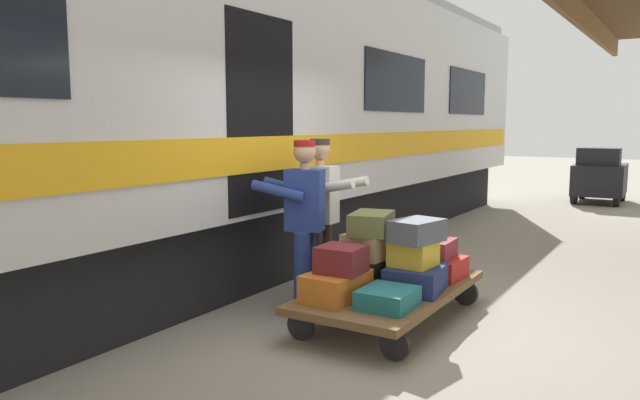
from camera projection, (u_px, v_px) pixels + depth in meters
The scene contains 18 objects.
ground_plane at pixel (419, 330), 5.52m from camera, with size 60.00×60.00×0.00m, color gray.
train_car at pixel (157, 106), 6.95m from camera, with size 3.03×18.68×4.00m.
luggage_cart at pixel (391, 292), 5.74m from camera, with size 1.15×2.17×0.33m.
suitcase_navy_fabric at pixel (416, 279), 5.59m from camera, with size 0.48×0.57×0.23m, color navy.
suitcase_brown_leather at pixel (393, 259), 6.36m from camera, with size 0.44×0.45×0.25m, color brown.
suitcase_teal_softside at pixel (388, 298), 5.09m from camera, with size 0.42×0.48×0.16m, color #1E666B.
suitcase_orange_carryall at pixel (336, 286), 5.35m from camera, with size 0.41×0.61×0.24m, color #CC6B23.
suitcase_black_hardshell at pixel (367, 270), 5.85m from camera, with size 0.44×0.53×0.26m, color black.
suitcase_red_plastic at pixel (439, 267), 6.10m from camera, with size 0.46×0.48×0.20m, color #AD231E.
suitcase_maroon_trunk at pixel (341, 259), 5.32m from camera, with size 0.38×0.37×0.23m, color maroon.
suitcase_yellow_case at pixel (413, 253), 5.59m from camera, with size 0.37×0.37×0.23m, color gold.
suitcase_tan_vintage at pixel (368, 246), 5.78m from camera, with size 0.39×0.41×0.23m, color tan.
suitcase_burgundy_valise at pixel (435, 248), 6.07m from camera, with size 0.34×0.44×0.18m, color maroon.
suitcase_olive_duffel at pixel (371, 223), 5.76m from camera, with size 0.35×0.52×0.20m, color brown.
suitcase_slate_roller at pixel (417, 231), 5.54m from camera, with size 0.34×0.48×0.21m, color #4C515B.
porter_in_overalls at pixel (303, 220), 5.96m from camera, with size 0.73×0.55×1.70m.
porter_by_door at pixel (321, 213), 6.43m from camera, with size 0.67×0.43×1.70m.
baggage_tug at pixel (599, 176), 14.26m from camera, with size 1.16×1.74×1.30m.
Camera 1 is at (-2.02, 5.01, 1.87)m, focal length 34.15 mm.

